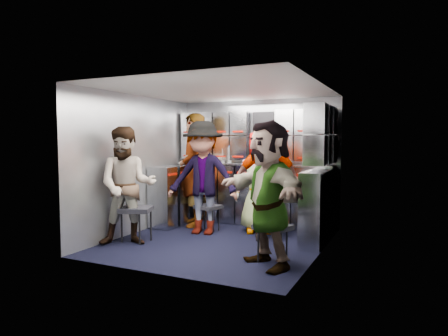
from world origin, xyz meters
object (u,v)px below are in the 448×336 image
at_px(attendant_arc_b, 203,178).
at_px(attendant_arc_d, 267,182).
at_px(jump_seat_mid_right, 270,211).
at_px(attendant_arc_e, 268,194).
at_px(attendant_arc_c, 260,181).
at_px(jump_seat_mid_left, 208,208).
at_px(jump_seat_center, 264,205).
at_px(jump_seat_near_left, 136,211).
at_px(jump_seat_near_right, 273,229).
at_px(attendant_standing, 193,170).
at_px(attendant_arc_a, 127,186).

relative_size(attendant_arc_b, attendant_arc_d, 1.04).
bearing_deg(jump_seat_mid_right, attendant_arc_e, -72.65).
bearing_deg(attendant_arc_c, attendant_arc_d, -80.19).
distance_m(jump_seat_mid_left, jump_seat_center, 0.88).
xyz_separation_m(jump_seat_near_left, jump_seat_near_right, (2.02, -0.08, -0.05)).
xyz_separation_m(jump_seat_mid_left, attendant_arc_e, (1.40, -1.25, 0.46)).
bearing_deg(attendant_arc_e, attendant_standing, 179.05).
xyz_separation_m(jump_seat_near_left, attendant_arc_c, (1.35, 1.30, 0.35)).
height_order(jump_seat_mid_right, attendant_standing, attendant_standing).
distance_m(attendant_standing, attendant_arc_a, 1.44).
xyz_separation_m(jump_seat_near_right, attendant_arc_b, (-1.40, 0.89, 0.47)).
bearing_deg(jump_seat_center, attendant_arc_d, -66.72).
bearing_deg(jump_seat_near_right, jump_seat_center, 113.14).
bearing_deg(attendant_arc_a, jump_seat_mid_left, 29.60).
relative_size(jump_seat_center, attendant_arc_e, 0.27).
distance_m(jump_seat_mid_right, jump_seat_near_right, 1.25).
relative_size(jump_seat_center, attendant_arc_c, 0.28).
distance_m(jump_seat_near_left, attendant_arc_b, 1.11).
xyz_separation_m(jump_seat_mid_left, attendant_arc_d, (0.98, -0.08, 0.45)).
distance_m(jump_seat_mid_right, attendant_standing, 1.50).
relative_size(jump_seat_mid_right, attendant_arc_b, 0.25).
bearing_deg(attendant_arc_b, jump_seat_mid_right, 7.87).
distance_m(jump_seat_mid_left, attendant_standing, 0.74).
bearing_deg(jump_seat_near_left, attendant_arc_a, -90.00).
relative_size(jump_seat_mid_left, attendant_arc_b, 0.24).
distance_m(jump_seat_near_left, jump_seat_center, 2.01).
height_order(attendant_arc_b, attendant_arc_d, attendant_arc_b).
bearing_deg(jump_seat_near_left, jump_seat_mid_left, 58.32).
relative_size(jump_seat_near_right, attendant_arc_c, 0.30).
bearing_deg(jump_seat_center, attendant_arc_c, -90.00).
xyz_separation_m(jump_seat_center, attendant_arc_d, (0.24, -0.57, 0.43)).
height_order(jump_seat_near_left, attendant_arc_e, attendant_arc_e).
bearing_deg(attendant_arc_e, jump_seat_near_left, -148.63).
relative_size(jump_seat_mid_left, attendant_arc_d, 0.25).
bearing_deg(attendant_arc_d, attendant_arc_e, -96.35).
bearing_deg(attendant_arc_e, attendant_arc_b, -178.80).
distance_m(jump_seat_mid_right, attendant_arc_c, 0.52).
relative_size(jump_seat_mid_right, attendant_arc_e, 0.26).
bearing_deg(jump_seat_center, attendant_arc_b, -137.70).
height_order(jump_seat_mid_right, attendant_arc_d, attendant_arc_d).
bearing_deg(attendant_standing, jump_seat_near_right, 18.52).
bearing_deg(attendant_arc_b, attendant_arc_a, -129.71).
height_order(jump_seat_center, jump_seat_near_right, jump_seat_center).
xyz_separation_m(attendant_arc_b, attendant_arc_e, (1.40, -1.07, -0.03)).
bearing_deg(jump_seat_mid_right, jump_seat_mid_left, -174.23).
bearing_deg(jump_seat_near_right, attendant_arc_b, 147.48).
bearing_deg(jump_seat_center, attendant_arc_e, -69.03).
relative_size(attendant_arc_b, attendant_arc_c, 1.09).
distance_m(jump_seat_center, attendant_arc_c, 0.44).
xyz_separation_m(jump_seat_mid_left, attendant_arc_c, (0.73, 0.31, 0.42)).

